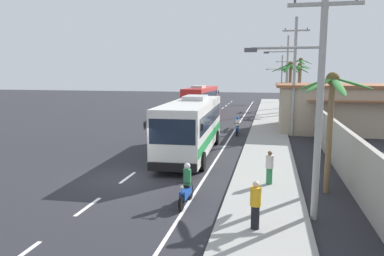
# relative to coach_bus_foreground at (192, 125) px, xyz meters

# --- Properties ---
(ground_plane) EXTENTS (160.00, 160.00, 0.00)m
(ground_plane) POSITION_rel_coach_bus_foreground_xyz_m (-2.00, -6.20, -1.92)
(ground_plane) COLOR #28282D
(sidewalk_kerb) EXTENTS (3.20, 90.00, 0.14)m
(sidewalk_kerb) POSITION_rel_coach_bus_foreground_xyz_m (4.80, 3.80, -1.85)
(sidewalk_kerb) COLOR #999993
(sidewalk_kerb) RESTS_ON ground
(lane_markings) EXTENTS (3.94, 71.00, 0.01)m
(lane_markings) POSITION_rel_coach_bus_foreground_xyz_m (0.39, 8.58, -1.92)
(lane_markings) COLOR white
(lane_markings) RESTS_ON ground
(boundary_wall) EXTENTS (0.24, 60.00, 2.51)m
(boundary_wall) POSITION_rel_coach_bus_foreground_xyz_m (8.60, 7.80, -0.67)
(boundary_wall) COLOR #9E998E
(boundary_wall) RESTS_ON ground
(coach_bus_foreground) EXTENTS (3.31, 11.43, 3.70)m
(coach_bus_foreground) POSITION_rel_coach_bus_foreground_xyz_m (0.00, 0.00, 0.00)
(coach_bus_foreground) COLOR silver
(coach_bus_foreground) RESTS_ON ground
(coach_bus_far_lane) EXTENTS (3.07, 11.12, 3.62)m
(coach_bus_far_lane) POSITION_rel_coach_bus_foreground_xyz_m (-3.86, 22.96, -0.04)
(coach_bus_far_lane) COLOR red
(coach_bus_far_lane) RESTS_ON ground
(motorcycle_beside_bus) EXTENTS (0.56, 1.96, 1.53)m
(motorcycle_beside_bus) POSITION_rel_coach_bus_foreground_xyz_m (2.22, 7.88, -1.29)
(motorcycle_beside_bus) COLOR black
(motorcycle_beside_bus) RESTS_ON ground
(motorcycle_trailing) EXTENTS (0.56, 1.96, 1.66)m
(motorcycle_trailing) POSITION_rel_coach_bus_foreground_xyz_m (1.73, -8.89, -1.25)
(motorcycle_trailing) COLOR black
(motorcycle_trailing) RESTS_ON ground
(pedestrian_near_kerb) EXTENTS (0.36, 0.36, 1.62)m
(pedestrian_near_kerb) POSITION_rel_coach_bus_foreground_xyz_m (4.54, -10.96, -0.94)
(pedestrian_near_kerb) COLOR black
(pedestrian_near_kerb) RESTS_ON sidewalk_kerb
(pedestrian_midwalk) EXTENTS (0.36, 0.36, 1.56)m
(pedestrian_midwalk) POSITION_rel_coach_bus_foreground_xyz_m (4.96, -5.93, -0.98)
(pedestrian_midwalk) COLOR #2D7A47
(pedestrian_midwalk) RESTS_ON sidewalk_kerb
(utility_pole_nearest) EXTENTS (3.81, 0.24, 8.46)m
(utility_pole_nearest) POSITION_rel_coach_bus_foreground_xyz_m (6.46, -9.39, 2.63)
(utility_pole_nearest) COLOR #9E9E99
(utility_pole_nearest) RESTS_ON ground
(utility_pole_mid) EXTENTS (3.55, 0.24, 9.60)m
(utility_pole_mid) POSITION_rel_coach_bus_foreground_xyz_m (6.63, 8.19, 3.18)
(utility_pole_mid) COLOR #9E9E99
(utility_pole_mid) RESTS_ON ground
(utility_pole_far) EXTENTS (2.03, 0.24, 9.87)m
(utility_pole_far) POSITION_rel_coach_bus_foreground_xyz_m (6.84, 25.76, 3.19)
(utility_pole_far) COLOR #9E9E99
(utility_pole_far) RESTS_ON ground
(utility_pole_distant) EXTENTS (3.88, 0.24, 8.18)m
(utility_pole_distant) POSITION_rel_coach_bus_foreground_xyz_m (6.56, 43.34, 2.46)
(utility_pole_distant) COLOR #9E9E99
(utility_pole_distant) RESTS_ON ground
(palm_nearest) EXTENTS (2.59, 2.54, 6.42)m
(palm_nearest) POSITION_rel_coach_bus_foreground_xyz_m (8.29, 24.47, 2.46)
(palm_nearest) COLOR brown
(palm_nearest) RESTS_ON ground
(palm_second) EXTENTS (3.83, 3.76, 6.36)m
(palm_second) POSITION_rel_coach_bus_foreground_xyz_m (6.81, 16.16, 2.67)
(palm_second) COLOR brown
(palm_second) RESTS_ON ground
(palm_third) EXTENTS (3.11, 3.27, 5.26)m
(palm_third) POSITION_rel_coach_bus_foreground_xyz_m (7.43, -6.22, 2.04)
(palm_third) COLOR brown
(palm_third) RESTS_ON ground
(palm_fourth) EXTENTS (2.95, 2.81, 6.42)m
(palm_fourth) POSITION_rel_coach_bus_foreground_xyz_m (7.08, 31.47, 2.42)
(palm_fourth) COLOR brown
(palm_fourth) RESTS_ON ground
(palm_farthest) EXTENTS (2.85, 2.89, 7.16)m
(palm_farthest) POSITION_rel_coach_bus_foreground_xyz_m (8.63, 27.76, 2.87)
(palm_farthest) COLOR brown
(palm_farthest) RESTS_ON ground
(roadside_building) EXTENTS (14.54, 8.42, 4.20)m
(roadside_building) POSITION_rel_coach_bus_foreground_xyz_m (12.64, 11.99, 0.19)
(roadside_building) COLOR tan
(roadside_building) RESTS_ON ground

